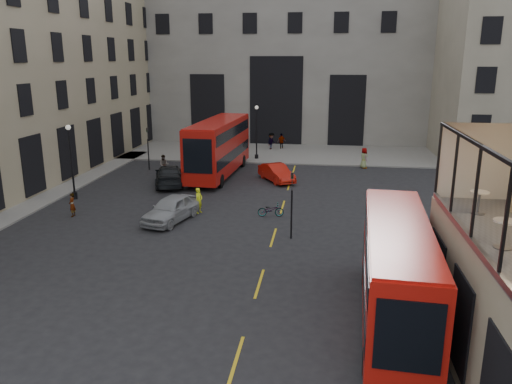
# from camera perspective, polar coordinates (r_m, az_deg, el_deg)

# --- Properties ---
(ground) EXTENTS (140.00, 140.00, 0.00)m
(ground) POSITION_cam_1_polar(r_m,az_deg,el_deg) (17.45, 4.55, -19.22)
(ground) COLOR black
(ground) RESTS_ON ground
(gateway) EXTENTS (35.00, 10.60, 18.00)m
(gateway) POSITION_cam_1_polar(r_m,az_deg,el_deg) (62.66, 2.82, 14.68)
(gateway) COLOR gray
(gateway) RESTS_ON ground
(pavement_far) EXTENTS (40.00, 12.00, 0.12)m
(pavement_far) POSITION_cam_1_polar(r_m,az_deg,el_deg) (53.73, 0.65, 4.63)
(pavement_far) COLOR slate
(pavement_far) RESTS_ON ground
(traffic_light_near) EXTENTS (0.16, 0.20, 3.80)m
(traffic_light_near) POSITION_cam_1_polar(r_m,az_deg,el_deg) (27.48, 4.12, -0.56)
(traffic_light_near) COLOR black
(traffic_light_near) RESTS_ON ground
(traffic_light_far) EXTENTS (0.16, 0.20, 3.80)m
(traffic_light_far) POSITION_cam_1_polar(r_m,az_deg,el_deg) (45.82, -12.26, 5.46)
(traffic_light_far) COLOR black
(traffic_light_far) RESTS_ON ground
(street_lamp_a) EXTENTS (0.36, 0.36, 5.33)m
(street_lamp_a) POSITION_cam_1_polar(r_m,az_deg,el_deg) (37.66, -20.29, 2.78)
(street_lamp_a) COLOR black
(street_lamp_a) RESTS_ON ground
(street_lamp_b) EXTENTS (0.36, 0.36, 5.33)m
(street_lamp_b) POSITION_cam_1_polar(r_m,az_deg,el_deg) (49.43, 0.07, 6.46)
(street_lamp_b) COLOR black
(street_lamp_b) RESTS_ON ground
(bus_near) EXTENTS (2.91, 10.11, 3.99)m
(bus_near) POSITION_cam_1_polar(r_m,az_deg,el_deg) (19.49, 15.74, -8.42)
(bus_near) COLOR red
(bus_near) RESTS_ON ground
(bus_far) EXTENTS (3.35, 11.98, 4.73)m
(bus_far) POSITION_cam_1_polar(r_m,az_deg,el_deg) (42.72, -4.27, 5.40)
(bus_far) COLOR #AF120C
(bus_far) RESTS_ON ground
(car_a) EXTENTS (2.99, 4.98, 1.59)m
(car_a) POSITION_cam_1_polar(r_m,az_deg,el_deg) (31.27, -9.68, -1.91)
(car_a) COLOR gray
(car_a) RESTS_ON ground
(car_b) EXTENTS (3.52, 4.44, 1.41)m
(car_b) POSITION_cam_1_polar(r_m,az_deg,el_deg) (40.91, 2.36, 2.21)
(car_b) COLOR #B7160B
(car_b) RESTS_ON ground
(car_c) EXTENTS (3.77, 5.90, 1.59)m
(car_c) POSITION_cam_1_polar(r_m,az_deg,el_deg) (40.23, -9.86, 1.90)
(car_c) COLOR black
(car_c) RESTS_ON ground
(bicycle) EXTENTS (1.72, 0.81, 0.87)m
(bicycle) POSITION_cam_1_polar(r_m,az_deg,el_deg) (31.85, 1.70, -2.05)
(bicycle) COLOR gray
(bicycle) RESTS_ON ground
(cyclist) EXTENTS (0.60, 0.72, 1.67)m
(cyclist) POSITION_cam_1_polar(r_m,az_deg,el_deg) (32.65, -6.55, -0.98)
(cyclist) COLOR #E9F619
(cyclist) RESTS_ON ground
(pedestrian_a) EXTENTS (0.90, 0.74, 1.68)m
(pedestrian_a) POSITION_cam_1_polar(r_m,az_deg,el_deg) (44.17, -10.47, 3.11)
(pedestrian_a) COLOR gray
(pedestrian_a) RESTS_ON ground
(pedestrian_b) EXTENTS (1.19, 1.44, 1.94)m
(pedestrian_b) POSITION_cam_1_polar(r_m,az_deg,el_deg) (54.74, 1.78, 5.78)
(pedestrian_b) COLOR gray
(pedestrian_b) RESTS_ON ground
(pedestrian_c) EXTENTS (1.07, 1.02, 1.79)m
(pedestrian_c) POSITION_cam_1_polar(r_m,az_deg,el_deg) (55.34, 2.93, 5.79)
(pedestrian_c) COLOR gray
(pedestrian_c) RESTS_ON ground
(pedestrian_d) EXTENTS (0.93, 1.09, 1.88)m
(pedestrian_d) POSITION_cam_1_polar(r_m,az_deg,el_deg) (46.79, 12.23, 3.81)
(pedestrian_d) COLOR gray
(pedestrian_d) RESTS_ON ground
(pedestrian_e) EXTENTS (0.42, 0.59, 1.53)m
(pedestrian_e) POSITION_cam_1_polar(r_m,az_deg,el_deg) (33.86, -20.28, -1.39)
(pedestrian_e) COLOR gray
(pedestrian_e) RESTS_ON ground
(cafe_table_mid) EXTENTS (0.66, 0.66, 0.83)m
(cafe_table_mid) POSITION_cam_1_polar(r_m,az_deg,el_deg) (15.70, 26.54, -3.88)
(cafe_table_mid) COLOR beige
(cafe_table_mid) RESTS_ON cafe_floor
(cafe_table_far) EXTENTS (0.63, 0.63, 0.79)m
(cafe_table_far) POSITION_cam_1_polar(r_m,az_deg,el_deg) (18.80, 24.15, -0.74)
(cafe_table_far) COLOR silver
(cafe_table_far) RESTS_ON cafe_floor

